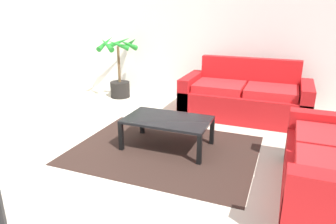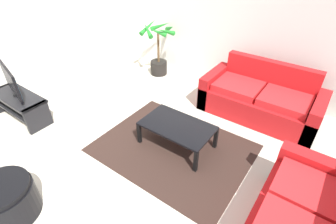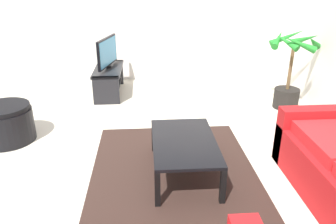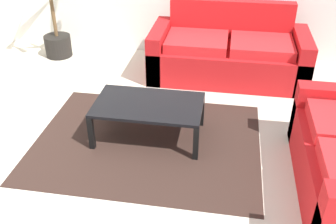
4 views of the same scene
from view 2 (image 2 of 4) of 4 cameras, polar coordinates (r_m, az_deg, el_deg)
ground_plane at (r=3.70m, az=-10.32°, el=-11.20°), size 6.60×6.60×0.00m
wall_back at (r=5.23m, az=12.96°, el=19.92°), size 6.00×0.06×2.70m
couch_main at (r=4.67m, az=20.11°, el=2.58°), size 1.95×0.90×0.90m
tv_stand at (r=4.99m, az=-30.52°, el=1.69°), size 1.10×0.45×0.45m
tv at (r=4.80m, az=-31.97°, el=5.92°), size 0.82×0.24×0.51m
coffee_table at (r=3.70m, az=2.11°, el=-3.48°), size 1.05×0.63×0.38m
area_rug at (r=3.86m, az=1.16°, el=-8.11°), size 2.20×1.70×0.01m
potted_palm at (r=5.76m, az=-2.14°, el=13.26°), size 0.75×0.76×1.18m
ottoman at (r=3.47m, az=-32.80°, el=-16.47°), size 0.65×0.65×0.46m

